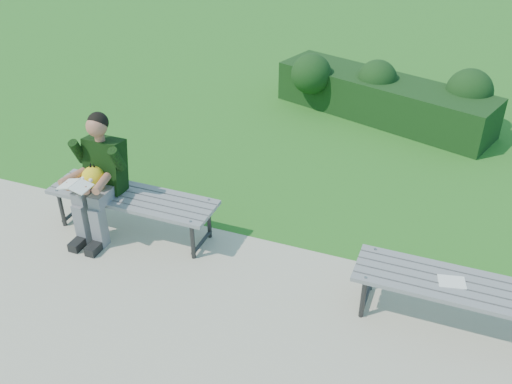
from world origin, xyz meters
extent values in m
plane|color=#377D1B|center=(0.00, 0.00, 0.00)|extent=(80.00, 80.00, 0.00)
cube|color=beige|center=(0.00, -1.75, 0.01)|extent=(30.00, 3.50, 0.02)
cube|color=#0F3C0F|center=(0.37, 3.58, 0.30)|extent=(3.38, 1.82, 0.60)
sphere|color=#0F3C0F|center=(-0.73, 3.48, 0.57)|extent=(0.77, 0.77, 0.61)
sphere|color=#0F3C0F|center=(0.24, 3.60, 0.57)|extent=(0.74, 0.74, 0.58)
sphere|color=#0F3C0F|center=(1.54, 3.59, 0.57)|extent=(0.83, 0.83, 0.66)
cube|color=slate|center=(-1.52, -0.55, 0.45)|extent=(1.80, 0.08, 0.04)
cube|color=slate|center=(-1.52, -0.45, 0.45)|extent=(1.80, 0.08, 0.04)
cube|color=slate|center=(-1.52, -0.34, 0.45)|extent=(1.80, 0.08, 0.04)
cube|color=slate|center=(-1.52, -0.24, 0.45)|extent=(1.80, 0.08, 0.04)
cube|color=slate|center=(-1.52, -0.14, 0.45)|extent=(1.80, 0.09, 0.04)
cylinder|color=#2D2D30|center=(-2.30, -0.53, 0.23)|extent=(0.04, 0.04, 0.41)
cylinder|color=#2D2D30|center=(-2.30, -0.15, 0.23)|extent=(0.04, 0.04, 0.41)
cylinder|color=#2D2D30|center=(-2.30, -0.34, 0.41)|extent=(0.04, 0.42, 0.04)
cylinder|color=#2D2D30|center=(-2.30, -0.34, 0.08)|extent=(0.04, 0.42, 0.04)
cylinder|color=gray|center=(-2.30, -0.55, 0.47)|extent=(0.02, 0.02, 0.01)
cylinder|color=gray|center=(-2.30, -0.14, 0.47)|extent=(0.02, 0.02, 0.01)
cylinder|color=#2D2D30|center=(-0.74, -0.53, 0.23)|extent=(0.04, 0.04, 0.41)
cylinder|color=#2D2D30|center=(-0.74, -0.15, 0.23)|extent=(0.04, 0.04, 0.41)
cylinder|color=#2D2D30|center=(-0.74, -0.34, 0.41)|extent=(0.04, 0.42, 0.04)
cylinder|color=#2D2D30|center=(-0.74, -0.34, 0.08)|extent=(0.04, 0.42, 0.04)
cylinder|color=gray|center=(-0.74, -0.55, 0.47)|extent=(0.02, 0.02, 0.01)
cylinder|color=gray|center=(-0.74, -0.14, 0.47)|extent=(0.02, 0.02, 0.01)
cube|color=slate|center=(1.78, -0.76, 0.45)|extent=(1.80, 0.08, 0.04)
cube|color=slate|center=(1.78, -0.65, 0.45)|extent=(1.80, 0.08, 0.04)
cube|color=slate|center=(1.78, -0.55, 0.45)|extent=(1.80, 0.08, 0.04)
cube|color=slate|center=(1.78, -0.45, 0.45)|extent=(1.80, 0.08, 0.04)
cube|color=slate|center=(1.78, -0.34, 0.45)|extent=(1.80, 0.08, 0.04)
cylinder|color=#2D2D30|center=(1.00, -0.74, 0.23)|extent=(0.04, 0.04, 0.41)
cylinder|color=#2D2D30|center=(1.00, -0.36, 0.23)|extent=(0.04, 0.04, 0.41)
cylinder|color=#2D2D30|center=(1.00, -0.55, 0.41)|extent=(0.04, 0.42, 0.04)
cylinder|color=#2D2D30|center=(1.00, -0.55, 0.08)|extent=(0.04, 0.42, 0.04)
cylinder|color=gray|center=(1.00, -0.76, 0.47)|extent=(0.02, 0.02, 0.01)
cylinder|color=gray|center=(1.00, -0.34, 0.47)|extent=(0.02, 0.02, 0.01)
cube|color=gray|center=(-1.92, -0.50, 0.54)|extent=(0.14, 0.42, 0.13)
cube|color=gray|center=(-1.72, -0.50, 0.54)|extent=(0.14, 0.42, 0.13)
cube|color=gray|center=(-1.92, -0.68, 0.24)|extent=(0.12, 0.13, 0.45)
cube|color=gray|center=(-1.72, -0.68, 0.24)|extent=(0.12, 0.13, 0.45)
cube|color=black|center=(-1.92, -0.78, 0.07)|extent=(0.11, 0.26, 0.09)
cube|color=black|center=(-1.72, -0.78, 0.07)|extent=(0.11, 0.26, 0.09)
cube|color=black|center=(-1.82, -0.30, 0.75)|extent=(0.40, 0.30, 0.59)
cylinder|color=#AC664D|center=(-1.82, -0.32, 1.07)|extent=(0.10, 0.10, 0.08)
sphere|color=#AC664D|center=(-1.82, -0.34, 1.20)|extent=(0.21, 0.21, 0.21)
sphere|color=black|center=(-1.82, -0.31, 1.23)|extent=(0.21, 0.21, 0.21)
cylinder|color=black|center=(-2.05, -0.40, 0.91)|extent=(0.10, 0.21, 0.30)
cylinder|color=black|center=(-1.59, -0.40, 0.91)|extent=(0.10, 0.21, 0.30)
cylinder|color=#AC664D|center=(-1.99, -0.62, 0.74)|extent=(0.14, 0.31, 0.08)
cylinder|color=#AC664D|center=(-1.65, -0.62, 0.74)|extent=(0.14, 0.31, 0.08)
sphere|color=#AC664D|center=(-1.92, -0.78, 0.74)|extent=(0.09, 0.09, 0.09)
sphere|color=#AC664D|center=(-1.72, -0.78, 0.74)|extent=(0.09, 0.09, 0.09)
sphere|color=yellow|center=(-1.82, -0.52, 0.72)|extent=(0.23, 0.23, 0.23)
cone|color=#D8571B|center=(-1.82, -0.64, 0.71)|extent=(0.07, 0.07, 0.07)
cone|color=black|center=(-1.83, -0.51, 0.85)|extent=(0.03, 0.04, 0.07)
cone|color=black|center=(-1.80, -0.50, 0.85)|extent=(0.03, 0.04, 0.06)
sphere|color=white|center=(-1.86, -0.62, 0.75)|extent=(0.04, 0.04, 0.04)
sphere|color=white|center=(-1.77, -0.62, 0.75)|extent=(0.04, 0.04, 0.04)
cube|color=white|center=(-1.89, -0.80, 0.79)|extent=(0.15, 0.20, 0.05)
cube|color=white|center=(-1.74, -0.80, 0.79)|extent=(0.15, 0.20, 0.05)
cube|color=white|center=(1.68, -0.55, 0.47)|extent=(0.25, 0.20, 0.01)
camera|label=1|loc=(1.47, -4.51, 3.60)|focal=40.00mm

